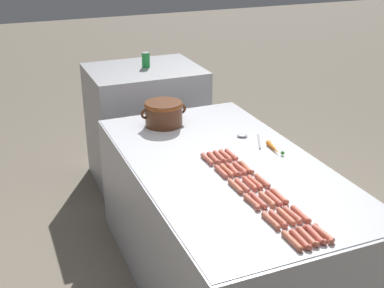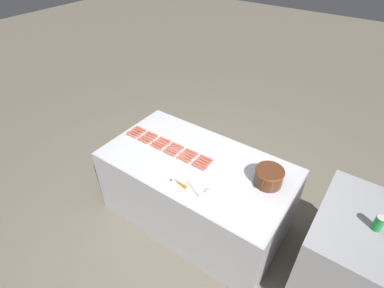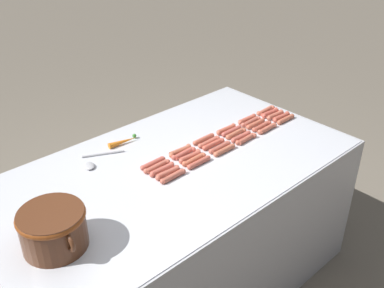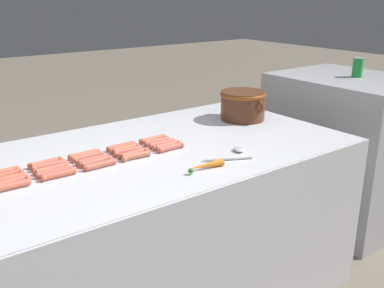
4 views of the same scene
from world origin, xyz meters
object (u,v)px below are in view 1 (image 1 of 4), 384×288
Objects in this scene: hot_dog_10 at (227,170)px; soda_can at (146,60)px; hot_dog_29 at (231,155)px; serving_spoon at (248,137)px; hot_dog_7 at (278,219)px; hot_dog_21 at (255,182)px; hot_dog_25 at (301,214)px; hot_dog_24 at (323,233)px; hot_dog_5 at (207,159)px; hot_dog_9 at (242,185)px; hot_dog_2 at (252,202)px; hot_dog_13 at (285,217)px; hot_dog_11 at (214,158)px; hot_dog_17 at (220,157)px; back_cabinet at (146,125)px; hot_dog_26 at (279,196)px; hot_dog_3 at (236,186)px; hot_dog_20 at (274,198)px; bean_pot at (164,112)px; hot_dog_14 at (267,199)px; hot_dog_0 at (292,241)px; hot_dog_6 at (300,239)px; hot_dog_27 at (262,181)px; hot_dog_8 at (259,200)px; carrot at (274,148)px; hot_dog_4 at (221,172)px; hot_dog_16 at (233,170)px; hot_dog_12 at (307,237)px; hot_dog_19 at (293,215)px; hot_dog_23 at (225,155)px; hot_dog_15 at (249,184)px; hot_dog_1 at (271,220)px; hot_dog_18 at (315,235)px.

hot_dog_10 is 1.70m from soda_can.
serving_spoon is (0.22, 0.21, -0.01)m from hot_dog_29.
hot_dog_21 is at bearing 77.96° from hot_dog_7.
hot_dog_24 is at bearing -89.85° from hot_dog_25.
hot_dog_5 is 1.00× the size of hot_dog_9.
hot_dog_2 is 0.20m from hot_dog_13.
hot_dog_13 is (0.04, -0.71, 0.00)m from hot_dog_11.
hot_dog_13 and hot_dog_17 have the same top height.
back_cabinet is 6.50× the size of hot_dog_26.
hot_dog_3 is 0.36m from hot_dog_5.
hot_dog_20 is at bearing -56.96° from hot_dog_3.
hot_dog_7 is 0.47× the size of bean_pot.
hot_dog_14 is 0.60× the size of serving_spoon.
hot_dog_20 is 2.06m from soda_can.
bean_pot is (-0.12, 1.18, 0.08)m from hot_dog_14.
hot_dog_0 and hot_dog_6 have the same top height.
hot_dog_17 is (-0.00, 0.54, 0.00)m from hot_dog_14.
hot_dog_29 is (-0.00, 0.36, 0.00)m from hot_dog_27.
carrot reaches higher than hot_dog_8.
hot_dog_26 is (0.12, -0.00, 0.00)m from hot_dog_8.
hot_dog_4 is at bearing 98.17° from hot_dog_13.
hot_dog_12 is at bearing -89.72° from hot_dog_16.
hot_dog_13 and hot_dog_19 have the same top height.
hot_dog_0 is 0.89m from hot_dog_11.
hot_dog_26 is (0.04, -0.54, 0.00)m from hot_dog_23.
hot_dog_29 is 0.47× the size of bean_pot.
hot_dog_23 is (0.00, 0.37, 0.00)m from hot_dog_21.
hot_dog_6 is 0.54m from hot_dog_15.
hot_dog_10 is at bearing 102.52° from hot_dog_15.
hot_dog_13 is 1.00× the size of hot_dog_20.
hot_dog_1 and hot_dog_20 have the same top height.
hot_dog_16 reaches higher than serving_spoon.
carrot is at bearing -4.44° from hot_dog_23.
hot_dog_0 is 1.00× the size of hot_dog_1.
hot_dog_1 is (-0.00, 0.18, 0.00)m from hot_dog_0.
hot_dog_12 and hot_dog_20 have the same top height.
hot_dog_14 is (0.04, -0.54, 0.00)m from hot_dog_11.
bean_pot reaches higher than hot_dog_2.
hot_dog_19 and hot_dog_20 have the same top height.
hot_dog_4 is 1.70m from soda_can.
hot_dog_4 is 0.74m from hot_dog_24.
back_cabinet is 6.49× the size of hot_dog_5.
hot_dog_1 is 0.54m from hot_dog_16.
hot_dog_21 is 0.54m from hot_dog_24.
hot_dog_16 is at bearing 102.63° from hot_dog_21.
hot_dog_11 is 0.72m from hot_dog_19.
hot_dog_7 is 0.19m from hot_dog_18.
hot_dog_2 is at bearing -89.61° from hot_dog_5.
hot_dog_5 is at bearing 91.59° from hot_dog_4.
hot_dog_13 is (0.04, -0.35, 0.00)m from hot_dog_9.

